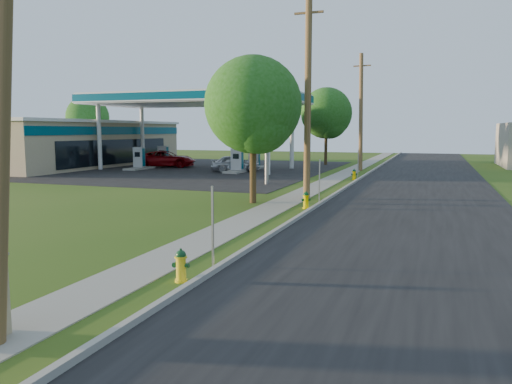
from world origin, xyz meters
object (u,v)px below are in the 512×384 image
car_silver (236,163)px  hydrant_far (354,175)px  tree_verge (254,109)px  utility_pole_far (361,112)px  fuel_pump_nw (139,161)px  price_pylon (267,95)px  hydrant_mid (306,200)px  utility_pole_mid (308,96)px  car_red (166,159)px  fuel_pump_sw (163,159)px  tree_back (88,119)px  fuel_pump_ne (237,163)px  utility_pole_near (0,25)px  tree_lot (327,115)px  hydrant_near (181,266)px  fuel_pump_se (254,161)px

car_silver → hydrant_far: bearing=-134.0°
tree_verge → car_silver: tree_verge is taller
utility_pole_far → fuel_pump_nw: utility_pole_far is taller
price_pylon → hydrant_mid: (4.64, -8.58, -5.07)m
utility_pole_far → utility_pole_mid: bearing=-90.0°
hydrant_far → car_silver: size_ratio=0.19×
price_pylon → car_silver: price_pylon is taller
car_red → hydrant_far: bearing=-126.4°
fuel_pump_sw → tree_back: size_ratio=0.45×
tree_verge → fuel_pump_ne: bearing=114.6°
utility_pole_near → car_silver: (-9.37, 31.81, -4.13)m
utility_pole_mid → hydrant_far: size_ratio=12.91×
price_pylon → tree_verge: bearing=-75.5°
tree_lot → car_silver: tree_lot is taller
fuel_pump_nw → hydrant_near: bearing=-55.6°
price_pylon → tree_back: bearing=147.2°
hydrant_near → car_silver: bearing=109.8°
fuel_pump_sw → utility_pole_mid: bearing=-43.5°
utility_pole_near → hydrant_near: size_ratio=12.58×
fuel_pump_nw → tree_back: 16.53m
utility_pole_near → fuel_pump_ne: bearing=106.0°
fuel_pump_ne → tree_back: (-21.78, 9.75, 3.87)m
fuel_pump_nw → tree_back: (-12.78, 9.75, 3.87)m
tree_verge → car_red: (-15.26, 18.49, -3.55)m
hydrant_near → car_red: size_ratio=0.14×
tree_back → tree_lot: bearing=2.7°
fuel_pump_nw → fuel_pump_ne: size_ratio=1.00×
fuel_pump_se → tree_back: (-21.78, 5.75, 3.87)m
utility_pole_near → tree_lot: utility_pole_near is taller
hydrant_near → tree_verge: bearing=102.3°
hydrant_mid → car_silver: bearing=120.9°
fuel_pump_ne → price_pylon: size_ratio=0.47×
fuel_pump_nw → fuel_pump_sw: 4.00m
fuel_pump_sw → tree_verge: 25.34m
fuel_pump_se → hydrant_near: bearing=-72.9°
fuel_pump_ne → fuel_pump_sw: same height
utility_pole_near → fuel_pump_nw: size_ratio=2.96×
fuel_pump_sw → car_silver: fuel_pump_sw is taller
utility_pole_far → tree_back: size_ratio=1.33×
fuel_pump_sw → price_pylon: (14.00, -11.50, 4.71)m
fuel_pump_sw → tree_back: bearing=155.8°
price_pylon → utility_pole_far: bearing=72.7°
hydrant_near → hydrant_mid: (0.05, 11.05, -0.00)m
tree_back → hydrant_near: tree_back is taller
hydrant_far → car_silver: car_silver is taller
utility_pole_mid → tree_verge: bearing=-129.2°
tree_lot → hydrant_mid: size_ratio=9.87×
hydrant_mid → fuel_pump_nw: bearing=139.2°
fuel_pump_ne → tree_back: tree_back is taller
utility_pole_mid → hydrant_mid: (0.74, -3.08, -4.59)m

